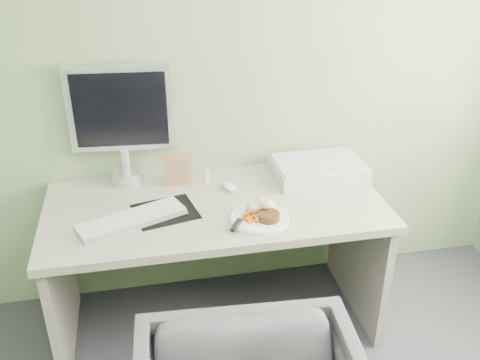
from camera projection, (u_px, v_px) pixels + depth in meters
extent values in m
plane|color=#84A171|center=(200.00, 53.00, 2.57)|extent=(3.50, 0.00, 3.50)
cube|color=#AFA792|center=(215.00, 207.00, 2.54)|extent=(1.60, 0.75, 0.04)
cube|color=gray|center=(62.00, 288.00, 2.58)|extent=(0.04, 0.70, 0.69)
cube|color=gray|center=(358.00, 251.00, 2.84)|extent=(0.04, 0.70, 0.69)
cylinder|color=white|center=(260.00, 218.00, 2.40)|extent=(0.27, 0.27, 0.01)
cylinder|color=black|center=(268.00, 216.00, 2.37)|extent=(0.11, 0.11, 0.03)
ellipsoid|color=tan|center=(262.00, 204.00, 2.43)|extent=(0.14, 0.12, 0.07)
cube|color=#F86205|center=(250.00, 217.00, 2.36)|extent=(0.07, 0.07, 0.04)
cube|color=silver|center=(245.00, 212.00, 2.42)|extent=(0.09, 0.13, 0.01)
cube|color=black|center=(236.00, 225.00, 2.31)|extent=(0.07, 0.09, 0.02)
cube|color=black|center=(165.00, 211.00, 2.46)|extent=(0.32, 0.30, 0.00)
cube|color=white|center=(132.00, 219.00, 2.38)|extent=(0.50, 0.31, 0.02)
ellipsoid|color=white|center=(229.00, 186.00, 2.64)|extent=(0.08, 0.11, 0.04)
cube|color=#956745|center=(179.00, 170.00, 2.66)|extent=(0.13, 0.02, 0.17)
cylinder|color=white|center=(206.00, 176.00, 2.72)|extent=(0.03, 0.03, 0.06)
cone|color=#88BAD9|center=(206.00, 170.00, 2.70)|extent=(0.02, 0.02, 0.02)
cube|color=silver|center=(318.00, 169.00, 2.77)|extent=(0.47, 0.32, 0.07)
cylinder|color=silver|center=(127.00, 177.00, 2.70)|extent=(0.15, 0.15, 0.07)
cylinder|color=silver|center=(125.00, 161.00, 2.66)|extent=(0.04, 0.04, 0.11)
cube|color=silver|center=(120.00, 109.00, 2.56)|extent=(0.50, 0.09, 0.42)
cube|color=black|center=(120.00, 110.00, 2.54)|extent=(0.44, 0.05, 0.37)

